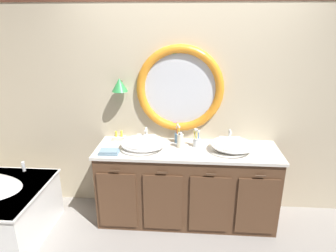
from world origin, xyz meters
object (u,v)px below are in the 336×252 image
(toothbrush_holder_left, at_px, (178,137))
(soap_dispenser, at_px, (180,141))
(toothbrush_holder_right, at_px, (197,141))
(sink_basin_right, at_px, (232,145))
(toiletry_basket, at_px, (119,138))
(folded_hand_towel, at_px, (109,152))
(sink_basin_left, at_px, (143,143))

(toothbrush_holder_left, xyz_separation_m, soap_dispenser, (0.03, -0.13, 0.02))
(toothbrush_holder_left, bearing_deg, toothbrush_holder_right, -25.39)
(sink_basin_right, bearing_deg, toothbrush_holder_left, 161.63)
(sink_basin_right, xyz_separation_m, toiletry_basket, (-1.21, 0.21, -0.04))
(sink_basin_right, distance_m, soap_dispenser, 0.53)
(toothbrush_holder_left, bearing_deg, folded_hand_towel, -153.34)
(sink_basin_left, relative_size, soap_dispenser, 2.67)
(sink_basin_right, bearing_deg, sink_basin_left, 180.00)
(sink_basin_left, relative_size, toothbrush_holder_left, 2.10)
(sink_basin_right, bearing_deg, soap_dispenser, 174.29)
(toothbrush_holder_right, bearing_deg, soap_dispenser, -167.45)
(folded_hand_towel, bearing_deg, soap_dispenser, 16.24)
(folded_hand_towel, bearing_deg, toothbrush_holder_right, 15.53)
(sink_basin_left, distance_m, sink_basin_right, 0.91)
(soap_dispenser, height_order, toiletry_basket, soap_dispenser)
(soap_dispenser, bearing_deg, toothbrush_holder_left, 103.01)
(toothbrush_holder_right, xyz_separation_m, folded_hand_towel, (-0.87, -0.24, -0.04))
(soap_dispenser, xyz_separation_m, toiletry_basket, (-0.69, 0.16, -0.05))
(toothbrush_holder_right, xyz_separation_m, toiletry_basket, (-0.86, 0.12, -0.03))
(sink_basin_right, relative_size, toothbrush_holder_left, 1.99)
(toothbrush_holder_right, bearing_deg, sink_basin_left, -170.64)
(soap_dispenser, xyz_separation_m, folded_hand_towel, (-0.70, -0.21, -0.06))
(sink_basin_right, height_order, soap_dispenser, soap_dispenser)
(toothbrush_holder_left, height_order, soap_dispenser, toothbrush_holder_left)
(soap_dispenser, height_order, folded_hand_towel, soap_dispenser)
(soap_dispenser, bearing_deg, folded_hand_towel, -163.76)
(sink_basin_left, bearing_deg, folded_hand_towel, -154.81)
(sink_basin_left, relative_size, toothbrush_holder_right, 2.29)
(sink_basin_right, xyz_separation_m, soap_dispenser, (-0.53, 0.05, 0.01))
(folded_hand_towel, bearing_deg, toiletry_basket, 87.08)
(sink_basin_right, bearing_deg, toiletry_basket, 170.28)
(toothbrush_holder_left, bearing_deg, toiletry_basket, 178.05)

